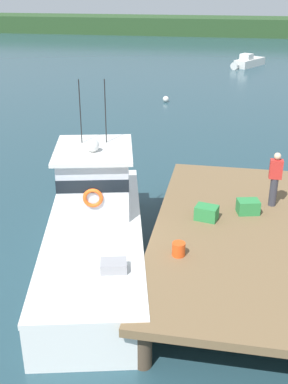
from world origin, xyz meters
TOP-DOWN VIEW (x-y plane):
  - ground_plane at (0.00, 0.00)m, footprint 200.00×200.00m
  - dock at (4.80, 0.00)m, footprint 6.00×9.00m
  - main_fishing_boat at (0.07, -0.04)m, footprint 4.30×9.96m
  - crate_stack_near_edge at (4.28, 0.95)m, footprint 0.69×0.57m
  - crate_single_far at (3.15, 0.35)m, footprint 0.68×0.56m
  - bait_bucket at (2.61, -1.66)m, footprint 0.32×0.32m
  - deckhand_by_the_boat at (4.99, 1.60)m, footprint 0.36×0.22m
  - moored_boat_mid_harbor at (4.91, 33.90)m, footprint 3.17×4.47m
  - mooring_buoy_inshore at (-0.56, 18.85)m, footprint 0.38×0.38m
  - far_shoreline at (0.00, 62.00)m, footprint 120.00×8.00m

SIDE VIEW (x-z plane):
  - ground_plane at x=0.00m, z-range 0.00..0.00m
  - mooring_buoy_inshore at x=-0.56m, z-range 0.00..0.38m
  - moored_boat_mid_harbor at x=4.91m, z-range -0.18..1.00m
  - main_fishing_boat at x=0.07m, z-range -1.39..3.41m
  - dock at x=4.80m, z-range 0.47..1.67m
  - far_shoreline at x=0.00m, z-range 0.00..2.40m
  - bait_bucket at x=2.61m, z-range 1.20..1.54m
  - crate_single_far at x=3.15m, z-range 1.20..1.59m
  - crate_stack_near_edge at x=4.28m, z-range 1.20..1.60m
  - deckhand_by_the_boat at x=4.99m, z-range 1.24..2.87m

